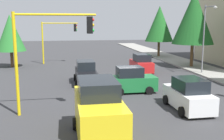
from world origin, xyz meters
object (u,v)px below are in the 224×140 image
(tree_roadside_mid, at_px, (194,18))
(car_black, at_px, (86,73))
(traffic_signal_far_right, at_px, (57,34))
(traffic_signal_near_right, at_px, (48,43))
(street_lamp_curbside, at_px, (206,32))
(car_white, at_px, (188,95))
(tree_roadside_far, at_px, (159,24))
(car_red, at_px, (141,64))
(car_green, at_px, (131,81))
(tree_opposite_side, at_px, (10,33))
(delivery_van_yellow, at_px, (98,113))

(tree_roadside_mid, relative_size, car_black, 2.11)
(traffic_signal_far_right, distance_m, traffic_signal_near_right, 20.00)
(street_lamp_curbside, height_order, car_white, street_lamp_curbside)
(tree_roadside_far, distance_m, car_red, 14.11)
(traffic_signal_near_right, xyz_separation_m, car_white, (0.74, 8.25, -3.23))
(car_green, bearing_deg, car_red, 158.74)
(tree_opposite_side, distance_m, car_black, 13.43)
(delivery_van_yellow, distance_m, car_red, 17.52)
(tree_roadside_mid, height_order, car_white, tree_roadside_mid)
(delivery_van_yellow, relative_size, car_green, 1.32)
(tree_roadside_mid, distance_m, tree_opposite_side, 21.45)
(tree_roadside_mid, height_order, car_red, tree_roadside_mid)
(car_black, bearing_deg, tree_opposite_side, -142.35)
(street_lamp_curbside, relative_size, tree_roadside_mid, 0.79)
(traffic_signal_near_right, xyz_separation_m, car_green, (-4.00, 5.87, -3.24))
(traffic_signal_near_right, bearing_deg, tree_opposite_side, -163.66)
(traffic_signal_near_right, distance_m, tree_roadside_far, 28.44)
(delivery_van_yellow, xyz_separation_m, car_black, (-11.80, 0.39, -0.38))
(tree_opposite_side, distance_m, car_green, 18.17)
(tree_roadside_far, xyz_separation_m, car_red, (11.95, -6.22, -4.19))
(car_white, relative_size, car_black, 0.94)
(car_black, bearing_deg, tree_roadside_mid, 115.92)
(tree_opposite_side, bearing_deg, car_black, 37.65)
(street_lamp_curbside, bearing_deg, delivery_van_yellow, -42.56)
(street_lamp_curbside, height_order, tree_roadside_far, tree_roadside_far)
(tree_roadside_mid, xyz_separation_m, delivery_van_yellow, (18.13, -13.42, -4.51))
(traffic_signal_far_right, xyz_separation_m, car_white, (20.74, 8.17, -2.90))
(street_lamp_curbside, xyz_separation_m, tree_roadside_mid, (-4.39, 0.80, 1.45))
(traffic_signal_near_right, relative_size, tree_opposite_side, 0.94)
(tree_roadside_mid, height_order, delivery_van_yellow, tree_roadside_mid)
(delivery_van_yellow, height_order, car_red, delivery_van_yellow)
(delivery_van_yellow, xyz_separation_m, car_red, (-16.18, 6.70, -0.39))
(traffic_signal_near_right, bearing_deg, car_black, 160.64)
(traffic_signal_near_right, distance_m, street_lamp_curbside, 17.75)
(traffic_signal_far_right, distance_m, car_red, 12.29)
(car_white, bearing_deg, tree_roadside_mid, 153.11)
(tree_opposite_side, height_order, car_green, tree_opposite_side)
(traffic_signal_far_right, xyz_separation_m, delivery_van_yellow, (24.13, 2.22, -2.51))
(delivery_van_yellow, bearing_deg, tree_opposite_side, -161.09)
(tree_opposite_side, xyz_separation_m, car_green, (14.00, 11.14, -3.16))
(tree_roadside_far, xyz_separation_m, tree_opposite_side, (6.00, -20.50, -1.03))
(traffic_signal_far_right, distance_m, delivery_van_yellow, 24.36)
(delivery_van_yellow, relative_size, car_black, 1.15)
(car_red, bearing_deg, tree_roadside_far, 152.49)
(traffic_signal_near_right, xyz_separation_m, street_lamp_curbside, (-9.61, 14.92, 0.22))
(tree_roadside_far, relative_size, tree_opposite_side, 1.25)
(car_green, height_order, car_black, same)
(traffic_signal_near_right, xyz_separation_m, delivery_van_yellow, (4.13, 2.30, -2.85))
(tree_roadside_far, bearing_deg, tree_opposite_side, -73.69)
(tree_opposite_side, height_order, delivery_van_yellow, tree_opposite_side)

